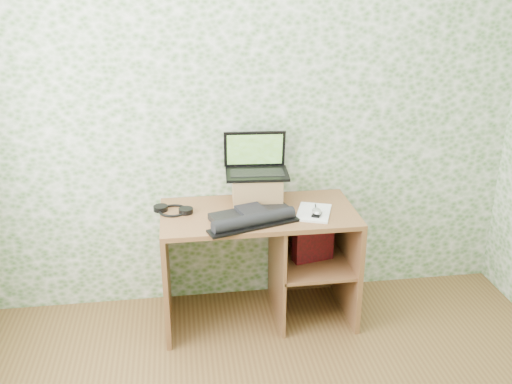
{
  "coord_description": "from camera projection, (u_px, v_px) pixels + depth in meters",
  "views": [
    {
      "loc": [
        -0.47,
        -1.74,
        2.16
      ],
      "look_at": [
        -0.02,
        1.39,
        0.9
      ],
      "focal_mm": 40.0,
      "sensor_mm": 36.0,
      "label": 1
    }
  ],
  "objects": [
    {
      "name": "pen",
      "position": [
        316.0,
        208.0,
        3.52
      ],
      "size": [
        0.03,
        0.12,
        0.01
      ],
      "primitive_type": "cylinder",
      "rotation": [
        1.57,
        0.0,
        -0.19
      ],
      "color": "black",
      "rests_on": "notepad"
    },
    {
      "name": "desk",
      "position": [
        270.0,
        247.0,
        3.64
      ],
      "size": [
        1.2,
        0.6,
        0.75
      ],
      "color": "brown",
      "rests_on": "floor"
    },
    {
      "name": "laptop",
      "position": [
        256.0,
        164.0,
        3.59
      ],
      "size": [
        0.41,
        0.3,
        0.26
      ],
      "rotation": [
        0.0,
        0.0,
        -0.07
      ],
      "color": "black",
      "rests_on": "riser"
    },
    {
      "name": "red_box",
      "position": [
        313.0,
        238.0,
        3.63
      ],
      "size": [
        0.27,
        0.14,
        0.31
      ],
      "primitive_type": "cube",
      "rotation": [
        0.0,
        0.0,
        0.22
      ],
      "color": "maroon",
      "rests_on": "desk"
    },
    {
      "name": "keyboard",
      "position": [
        252.0,
        217.0,
        3.36
      ],
      "size": [
        0.56,
        0.43,
        0.08
      ],
      "rotation": [
        0.0,
        0.0,
        0.31
      ],
      "color": "black",
      "rests_on": "desk"
    },
    {
      "name": "notepad",
      "position": [
        314.0,
        212.0,
        3.48
      ],
      "size": [
        0.28,
        0.32,
        0.01
      ],
      "primitive_type": "cube",
      "rotation": [
        0.0,
        0.0,
        -0.35
      ],
      "color": "silver",
      "rests_on": "desk"
    },
    {
      "name": "wall_back",
      "position": [
        252.0,
        112.0,
        3.59
      ],
      "size": [
        3.5,
        0.0,
        3.5
      ],
      "primitive_type": "plane",
      "rotation": [
        1.57,
        0.0,
        0.0
      ],
      "color": "silver",
      "rests_on": "ground"
    },
    {
      "name": "headphones",
      "position": [
        173.0,
        210.0,
        3.5
      ],
      "size": [
        0.24,
        0.24,
        0.03
      ],
      "rotation": [
        0.0,
        0.0,
        -0.38
      ],
      "color": "black",
      "rests_on": "desk"
    },
    {
      "name": "mouse",
      "position": [
        317.0,
        213.0,
        3.42
      ],
      "size": [
        0.09,
        0.11,
        0.03
      ],
      "primitive_type": "ellipsoid",
      "rotation": [
        0.0,
        0.0,
        -0.49
      ],
      "color": "silver",
      "rests_on": "notepad"
    },
    {
      "name": "riser",
      "position": [
        257.0,
        189.0,
        3.61
      ],
      "size": [
        0.33,
        0.28,
        0.18
      ],
      "primitive_type": "cube",
      "rotation": [
        0.0,
        0.0,
        -0.07
      ],
      "color": "#A8744B",
      "rests_on": "desk"
    }
  ]
}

